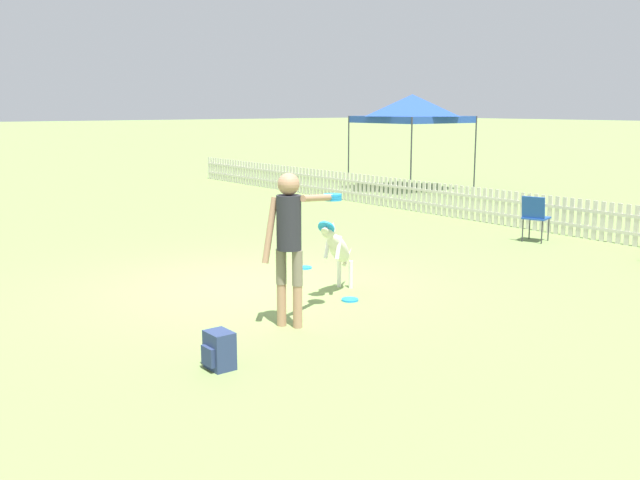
# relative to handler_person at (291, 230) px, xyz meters

# --- Properties ---
(ground_plane) EXTENTS (240.00, 240.00, 0.00)m
(ground_plane) POSITION_rel_handler_person_xyz_m (-1.78, 0.62, -1.12)
(ground_plane) COLOR olive
(handler_person) EXTENTS (0.47, 1.14, 1.76)m
(handler_person) POSITION_rel_handler_person_xyz_m (0.00, 0.00, 0.00)
(handler_person) COLOR tan
(handler_person) RESTS_ON ground_plane
(leaping_dog) EXTENTS (0.69, 1.02, 1.06)m
(leaping_dog) POSITION_rel_handler_person_xyz_m (-0.80, 1.32, -0.47)
(leaping_dog) COLOR beige
(leaping_dog) RESTS_ON ground_plane
(frisbee_near_handler) EXTENTS (0.22, 0.22, 0.02)m
(frisbee_near_handler) POSITION_rel_handler_person_xyz_m (-2.28, 1.88, -1.10)
(frisbee_near_handler) COLOR #1E8CD8
(frisbee_near_handler) RESTS_ON ground_plane
(frisbee_near_dog) EXTENTS (0.22, 0.22, 0.02)m
(frisbee_near_dog) POSITION_rel_handler_person_xyz_m (-0.41, 1.22, -1.10)
(frisbee_near_dog) COLOR #1E8CD8
(frisbee_near_dog) RESTS_ON ground_plane
(backpack_on_grass) EXTENTS (0.28, 0.26, 0.37)m
(backpack_on_grass) POSITION_rel_handler_person_xyz_m (0.68, -1.35, -0.93)
(backpack_on_grass) COLOR navy
(backpack_on_grass) RESTS_ON ground_plane
(picket_fence) EXTENTS (27.92, 0.04, 0.75)m
(picket_fence) POSITION_rel_handler_person_xyz_m (-1.78, 7.64, -0.74)
(picket_fence) COLOR beige
(picket_fence) RESTS_ON ground_plane
(folding_chair_center) EXTENTS (0.53, 0.55, 0.86)m
(folding_chair_center) POSITION_rel_handler_person_xyz_m (-1.44, 6.57, -0.60)
(folding_chair_center) COLOR #333338
(folding_chair_center) RESTS_ON ground_plane
(canopy_tent_main) EXTENTS (2.72, 2.72, 2.85)m
(canopy_tent_main) POSITION_rel_handler_person_xyz_m (-8.90, 10.79, 1.31)
(canopy_tent_main) COLOR #333338
(canopy_tent_main) RESTS_ON ground_plane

